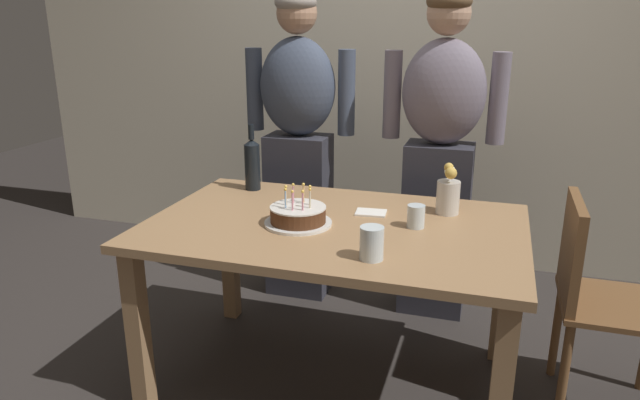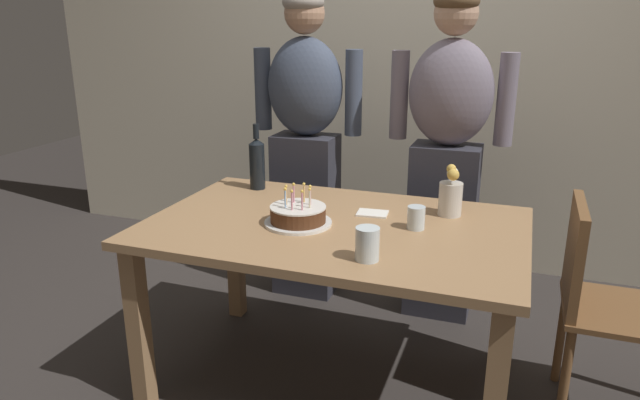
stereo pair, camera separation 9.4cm
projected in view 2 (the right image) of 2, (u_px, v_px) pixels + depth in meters
ground_plane at (333, 381)px, 2.54m from camera, size 10.00×10.00×0.00m
back_wall at (415, 57)px, 3.54m from camera, size 5.20×0.10×2.60m
dining_table at (334, 246)px, 2.35m from camera, size 1.50×0.96×0.74m
birthday_cake at (298, 215)px, 2.30m from camera, size 0.27×0.27×0.16m
water_glass_near at (367, 244)px, 1.95m from camera, size 0.08×0.08×0.12m
water_glass_far at (416, 218)px, 2.25m from camera, size 0.07×0.07×0.09m
wine_bottle at (257, 163)px, 2.76m from camera, size 0.07×0.07×0.32m
napkin_stack at (372, 213)px, 2.43m from camera, size 0.14×0.11×0.01m
flower_vase at (451, 194)px, 2.39m from camera, size 0.10×0.10×0.22m
person_man_bearded at (306, 144)px, 3.15m from camera, size 0.61×0.27×1.66m
person_woman_cardigan at (447, 154)px, 2.90m from camera, size 0.61×0.27×1.66m
dining_chair at (597, 295)px, 2.21m from camera, size 0.42×0.42×0.87m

